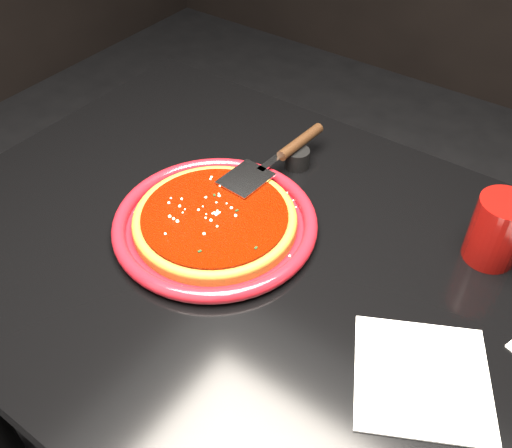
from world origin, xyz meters
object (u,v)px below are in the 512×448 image
at_px(cup, 497,230).
at_px(ramekin, 297,158).
at_px(table, 278,395).
at_px(pizza_server, 276,158).
at_px(plate, 215,223).

bearing_deg(cup, ramekin, 176.75).
xyz_separation_m(table, pizza_server, (-0.14, 0.17, 0.42)).
xyz_separation_m(plate, ramekin, (0.02, 0.22, 0.01)).
distance_m(plate, ramekin, 0.22).
distance_m(table, cup, 0.53).
distance_m(table, ramekin, 0.47).
bearing_deg(cup, plate, -152.55).
distance_m(table, pizza_server, 0.47).
bearing_deg(table, pizza_server, 128.03).
bearing_deg(plate, pizza_server, 89.07).
xyz_separation_m(pizza_server, cup, (0.38, 0.03, 0.01)).
height_order(cup, ramekin, cup).
relative_size(cup, ramekin, 2.44).
relative_size(plate, cup, 3.01).
relative_size(pizza_server, cup, 2.58).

